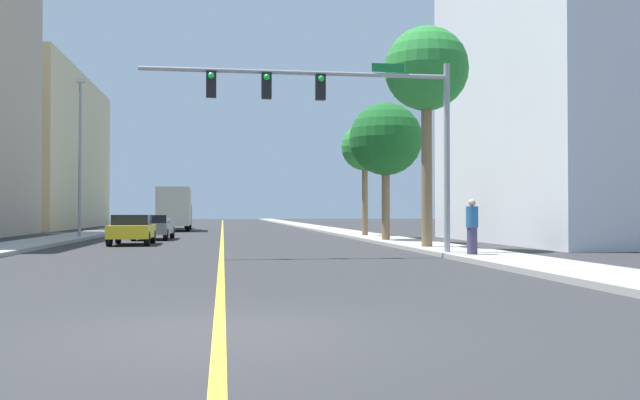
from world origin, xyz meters
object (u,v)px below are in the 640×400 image
palm_far (365,148)px  street_lamp (80,149)px  traffic_signal_mast (346,109)px  car_gray (154,226)px  car_black (178,220)px  palm_near (426,72)px  car_yellow (132,229)px  pedestrian (472,227)px  delivery_truck (175,208)px  palm_mid (386,140)px

palm_far → street_lamp: bearing=-178.9°
traffic_signal_mast → car_gray: 17.65m
car_gray → car_black: (-0.26, 24.32, 0.07)m
palm_near → car_yellow: size_ratio=2.20×
car_yellow → car_gray: 5.81m
pedestrian → street_lamp: bearing=74.4°
car_black → delivery_truck: (0.21, -7.47, 0.98)m
car_gray → palm_near: bearing=-45.1°
car_black → pedestrian: bearing=-71.6°
palm_mid → street_lamp: bearing=158.3°
car_yellow → delivery_truck: (0.31, 22.66, 1.04)m
delivery_truck → car_yellow: bearing=-91.8°
street_lamp → car_gray: (3.90, -0.51, -4.11)m
palm_near → delivery_truck: 31.41m
palm_mid → palm_near: bearing=-89.5°
street_lamp → car_gray: street_lamp is taller
traffic_signal_mast → palm_near: palm_near is taller
palm_mid → palm_far: size_ratio=1.03×
palm_near → car_black: palm_near is taller
palm_mid → palm_far: 6.38m
car_yellow → delivery_truck: bearing=88.6°
pedestrian → palm_near: bearing=32.6°
palm_near → palm_mid: bearing=90.5°
street_lamp → traffic_signal_mast: bearing=-54.0°
car_black → pedestrian: size_ratio=2.42×
traffic_signal_mast → car_gray: size_ratio=2.25×
delivery_truck → pedestrian: size_ratio=4.71×
palm_near → palm_mid: palm_near is taller
palm_near → delivery_truck: (-11.45, 28.80, -5.12)m
palm_mid → car_yellow: size_ratio=1.71×
car_gray → car_black: bearing=91.9°
street_lamp → palm_mid: bearing=-21.7°
traffic_signal_mast → car_gray: (-7.62, 15.37, -4.14)m
car_gray → car_black: size_ratio=1.07×
palm_far → car_yellow: 14.41m
street_lamp → palm_near: 19.83m
traffic_signal_mast → street_lamp: 19.62m
car_yellow → pedestrian: 16.08m
traffic_signal_mast → pedestrian: size_ratio=5.86×
traffic_signal_mast → car_yellow: traffic_signal_mast is taller
palm_far → car_gray: (-11.67, -0.80, -4.40)m
traffic_signal_mast → pedestrian: bearing=-20.6°
car_gray → traffic_signal_mast: bearing=-62.4°
car_black → delivery_truck: delivery_truck is taller
pedestrian → delivery_truck: bearing=51.7°
palm_near → traffic_signal_mast: bearing=-137.7°
car_gray → palm_far: bearing=5.2°
palm_mid → pedestrian: 11.87m
palm_far → pedestrian: (-0.29, -17.58, -4.09)m
palm_far → car_yellow: (-12.03, -6.60, -4.39)m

